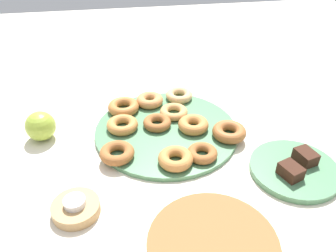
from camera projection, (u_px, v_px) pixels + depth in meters
ground_plane at (166, 132)px, 0.97m from camera, size 2.40×2.40×0.00m
donut_plate at (166, 130)px, 0.97m from camera, size 0.40×0.40×0.01m
donut_0 at (229, 132)px, 0.93m from camera, size 0.11×0.11×0.03m
donut_1 at (123, 107)px, 1.03m from camera, size 0.12×0.12×0.03m
donut_2 at (117, 153)px, 0.86m from camera, size 0.10×0.10×0.03m
donut_3 at (122, 125)px, 0.96m from camera, size 0.11×0.11×0.03m
donut_4 at (174, 112)px, 1.01m from camera, size 0.09×0.09×0.02m
donut_5 at (202, 153)px, 0.86m from camera, size 0.08×0.08×0.02m
donut_6 at (174, 159)px, 0.84m from camera, size 0.12×0.12×0.03m
donut_7 at (150, 100)px, 1.06m from camera, size 0.10×0.10×0.03m
donut_8 at (179, 95)px, 1.09m from camera, size 0.12×0.12×0.03m
donut_9 at (157, 123)px, 0.97m from camera, size 0.08×0.08×0.02m
donut_10 at (193, 125)px, 0.96m from camera, size 0.11×0.11×0.03m
cake_plate at (294, 169)px, 0.84m from camera, size 0.21×0.21×0.02m
brownie_near at (306, 157)px, 0.84m from camera, size 0.05×0.06×0.03m
brownie_far at (291, 171)px, 0.80m from camera, size 0.06×0.06×0.03m
candle_holder at (76, 208)px, 0.73m from camera, size 0.10×0.10×0.02m
tealight at (75, 202)px, 0.72m from camera, size 0.05×0.05×0.01m
apple at (41, 126)px, 0.93m from camera, size 0.08×0.08×0.08m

